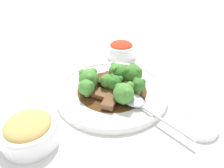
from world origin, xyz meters
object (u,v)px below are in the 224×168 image
Objects in this scene: beef_strip_1 at (111,99)px; sauce_dish at (199,127)px; broccoli_floret_8 at (125,92)px; serving_spoon at (137,102)px; broccoli_floret_2 at (123,73)px; broccoli_floret_4 at (139,85)px; main_plate at (112,91)px; broccoli_floret_3 at (107,82)px; broccoli_floret_7 at (115,82)px; beef_strip_2 at (105,79)px; broccoli_floret_0 at (133,73)px; side_bowl_kimchi at (121,49)px; broccoli_floret_6 at (86,86)px; side_bowl_appetizer at (29,131)px; broccoli_floret_1 at (117,71)px; beef_strip_0 at (100,93)px; broccoli_floret_5 at (89,78)px.

sauce_dish is (-0.15, 0.15, -0.02)m from beef_strip_1.
serving_spoon is (-0.02, 0.02, -0.02)m from broccoli_floret_8.
broccoli_floret_4 is at bearing 99.68° from broccoli_floret_2.
main_plate is 0.04m from broccoli_floret_3.
beef_strip_1 is 1.58× the size of broccoli_floret_3.
broccoli_floret_2 is 1.11× the size of broccoli_floret_3.
broccoli_floret_7 reaches higher than sauce_dish.
broccoli_floret_0 is at bearing 143.69° from beef_strip_2.
beef_strip_1 is 0.06m from serving_spoon.
side_bowl_kimchi is (-0.13, -0.15, 0.00)m from beef_strip_2.
beef_strip_1 is 1.07× the size of beef_strip_2.
broccoli_floret_2 is 1.09× the size of broccoli_floret_4.
beef_strip_2 is 0.11m from broccoli_floret_4.
broccoli_floret_6 reaches higher than side_bowl_appetizer.
broccoli_floret_2 reaches higher than broccoli_floret_1.
broccoli_floret_2 is (-0.04, -0.01, 0.04)m from main_plate.
broccoli_floret_3 is at bearing -34.61° from broccoli_floret_7.
broccoli_floret_7 is at bearing -87.33° from broccoli_floret_8.
broccoli_floret_1 reaches higher than side_bowl_appetizer.
broccoli_floret_7 reaches higher than side_bowl_kimchi.
broccoli_floret_6 is (0.03, -0.02, 0.02)m from beef_strip_0.
beef_strip_2 is (0.00, -0.04, 0.02)m from main_plate.
broccoli_floret_0 is at bearing 175.72° from broccoli_floret_6.
beef_strip_2 is at bearing 49.42° from side_bowl_kimchi.
side_bowl_appetizer is (0.26, 0.09, -0.02)m from broccoli_floret_2.
sauce_dish is (-0.10, 0.11, -0.02)m from serving_spoon.
sauce_dish is at bearing 115.65° from broccoli_floret_4.
broccoli_floret_4 is 0.47× the size of side_bowl_kimchi.
broccoli_floret_6 reaches higher than sauce_dish.
beef_strip_0 is 0.09m from broccoli_floret_1.
beef_strip_2 is (-0.02, -0.09, 0.00)m from beef_strip_1.
broccoli_floret_5 is at bearing -38.03° from broccoli_floret_7.
broccoli_floret_4 is at bearing -163.06° from broccoli_floret_8.
broccoli_floret_8 is 0.26× the size of serving_spoon.
beef_strip_2 is 0.20m from side_bowl_kimchi.
broccoli_floret_1 is 0.09m from broccoli_floret_5.
broccoli_floret_8 is (-0.04, 0.05, 0.02)m from beef_strip_0.
broccoli_floret_6 is 0.46× the size of side_bowl_kimchi.
broccoli_floret_3 is (0.07, -0.00, -0.01)m from broccoli_floret_0.
broccoli_floret_1 is (-0.04, -0.00, 0.02)m from beef_strip_2.
broccoli_floret_2 reaches higher than beef_strip_2.
broccoli_floret_1 is 0.18m from side_bowl_kimchi.
side_bowl_kimchi is at bearing -107.29° from broccoli_floret_4.
broccoli_floret_0 is at bearing 162.76° from broccoli_floret_5.
broccoli_floret_2 is 0.07m from broccoli_floret_4.
broccoli_floret_6 is at bearing -47.94° from beef_strip_1.
serving_spoon is at bearing 70.14° from side_bowl_kimchi.
broccoli_floret_1 is 0.11m from broccoli_floret_8.
broccoli_floret_1 and broccoli_floret_4 have the same top height.
beef_strip_2 is at bearing -125.18° from beef_strip_0.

